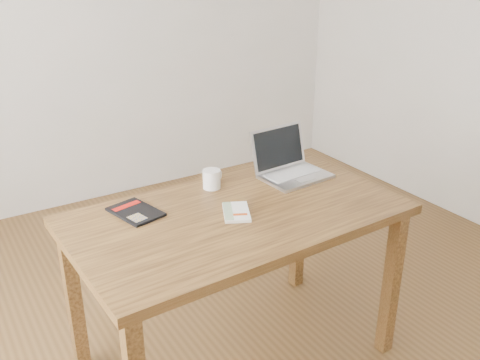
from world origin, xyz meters
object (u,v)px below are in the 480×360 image
laptop (289,166)px  desk (237,231)px  coffee_mug (212,179)px  white_guidebook (236,212)px  black_guidebook (135,212)px

laptop → desk: bearing=-158.8°
desk → coffee_mug: (0.03, 0.25, 0.13)m
desk → white_guidebook: white_guidebook is taller
laptop → white_guidebook: bearing=-157.6°
white_guidebook → black_guidebook: size_ratio=0.79×
laptop → coffee_mug: (-0.37, 0.06, -0.00)m
black_guidebook → white_guidebook: bearing=-46.5°
black_guidebook → coffee_mug: bearing=-5.6°
laptop → black_guidebook: bearing=175.2°
white_guidebook → laptop: (0.41, 0.21, 0.04)m
laptop → coffee_mug: 0.38m
black_guidebook → laptop: laptop is taller
desk → laptop: laptop is taller
desk → coffee_mug: size_ratio=12.48×
white_guidebook → laptop: bearing=52.8°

